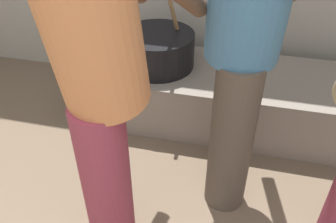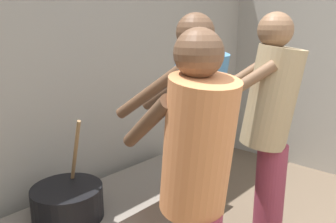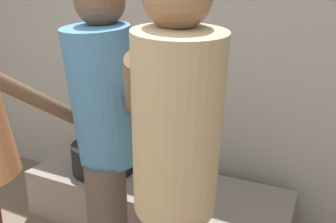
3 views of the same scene
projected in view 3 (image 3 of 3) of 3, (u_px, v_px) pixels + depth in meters
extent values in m
cube|color=#9E998E|center=(163.00, 49.00, 2.65)|extent=(5.35, 0.20, 2.40)
cube|color=slate|center=(154.00, 204.00, 2.41)|extent=(1.83, 0.60, 0.36)
cylinder|color=black|center=(103.00, 157.00, 2.50)|extent=(0.45, 0.45, 0.21)
cylinder|color=#937047|center=(110.00, 119.00, 2.38)|extent=(0.09, 0.25, 0.51)
cylinder|color=tan|center=(177.00, 127.00, 1.14)|extent=(0.46, 0.49, 0.68)
cylinder|color=brown|center=(201.00, 90.00, 1.37)|extent=(0.33, 0.44, 0.37)
cylinder|color=brown|center=(134.00, 92.00, 1.33)|extent=(0.33, 0.44, 0.37)
cylinder|color=brown|center=(31.00, 96.00, 1.50)|extent=(0.22, 0.46, 0.35)
cylinder|color=brown|center=(9.00, 87.00, 1.68)|extent=(0.22, 0.46, 0.35)
cylinder|color=teal|center=(104.00, 97.00, 1.56)|extent=(0.36, 0.43, 0.68)
sphere|color=brown|center=(100.00, 1.00, 1.45)|extent=(0.22, 0.22, 0.22)
cylinder|color=brown|center=(150.00, 75.00, 1.72)|extent=(0.15, 0.49, 0.37)
cylinder|color=brown|center=(102.00, 72.00, 1.80)|extent=(0.15, 0.49, 0.37)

